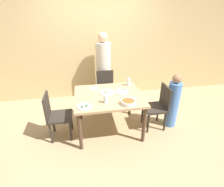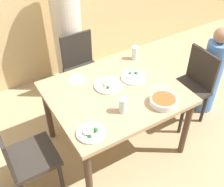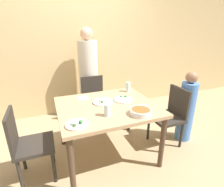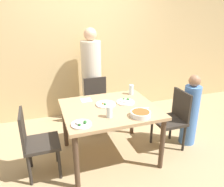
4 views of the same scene
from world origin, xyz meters
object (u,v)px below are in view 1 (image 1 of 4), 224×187
Objects in this scene: plate_rice_adult at (107,92)px; chair_child_spot at (158,105)px; person_child at (173,103)px; person_adult at (104,71)px; chair_adult_spot at (106,89)px; bowl_curry at (128,102)px; glass_water_tall at (129,82)px.

chair_child_spot is at bearing -10.16° from plate_rice_adult.
person_child reaches higher than chair_child_spot.
plate_rice_adult is at bearing -94.50° from person_adult.
chair_adult_spot is 1.25m from bowl_curry.
person_adult is at bearing 132.31° from person_child.
person_child is (1.14, -1.26, -0.26)m from person_adult.
person_adult is at bearing 85.50° from plate_rice_adult.
person_child is at bearing -47.69° from person_adult.
person_child is 4.51× the size of bowl_curry.
chair_child_spot is 0.71m from glass_water_tall.
person_child is 1.27m from plate_rice_adult.
bowl_curry is 0.92× the size of plate_rice_adult.
bowl_curry is (0.19, -1.54, 0.00)m from person_adult.
chair_adult_spot is at bearing -90.00° from person_adult.
chair_child_spot is at bearing -55.76° from person_adult.
person_child is at bearing -38.55° from chair_adult_spot.
glass_water_tall is (0.38, -0.50, 0.34)m from chair_adult_spot.
person_adult is at bearing 114.58° from glass_water_tall.
person_child is at bearing 90.00° from chair_child_spot.
plate_rice_adult is 1.80× the size of glass_water_tall.
chair_adult_spot is 0.71m from glass_water_tall.
person_adult reaches higher than plate_rice_adult.
glass_water_tall is at bearing -52.19° from chair_adult_spot.
chair_child_spot is at bearing -41.47° from glass_water_tall.
glass_water_tall is (0.38, -0.84, 0.04)m from person_adult.
chair_adult_spot is 1.46m from person_child.
bowl_curry is (-0.95, -0.29, 0.27)m from person_child.
bowl_curry is (0.19, -1.20, 0.30)m from chair_adult_spot.
chair_child_spot is at bearing -46.83° from chair_adult_spot.
person_adult is 11.43× the size of glass_water_tall.
chair_adult_spot is 0.80m from plate_rice_adult.
glass_water_tall is (0.47, 0.25, 0.06)m from plate_rice_adult.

